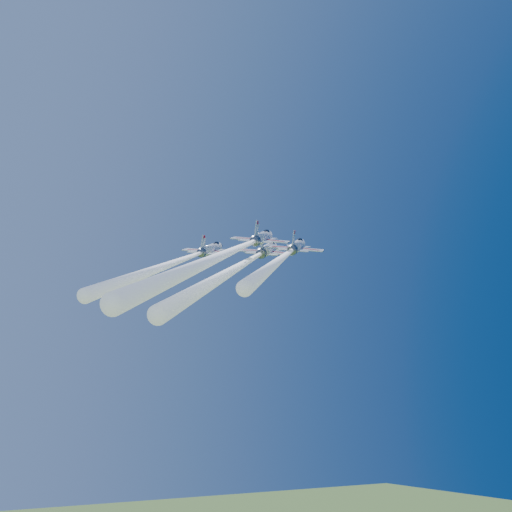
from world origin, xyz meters
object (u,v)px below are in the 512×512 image
jet_lead (242,265)px  jet_left (178,261)px  jet_slot (230,252)px  jet_right (284,257)px

jet_lead → jet_left: 9.78m
jet_slot → jet_lead: bearing=93.5°
jet_lead → jet_right: jet_lead is taller
jet_right → jet_lead: bearing=178.9°
jet_lead → jet_right: (4.93, -4.10, 0.95)m
jet_right → jet_slot: (-12.92, -7.24, -2.96)m
jet_left → jet_right: 16.11m
jet_lead → jet_right: bearing=-1.1°
jet_lead → jet_left: (-8.66, 4.53, 0.44)m
jet_right → jet_slot: size_ratio=0.77×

